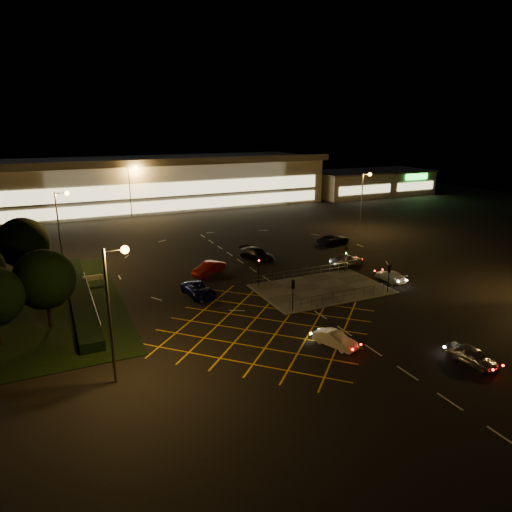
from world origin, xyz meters
name	(u,v)px	position (x,y,z in m)	size (l,w,h in m)	color
ground	(297,286)	(0.00, 0.00, 0.00)	(180.00, 180.00, 0.00)	black
pedestrian_island	(322,289)	(2.00, -2.00, 0.06)	(14.00, 9.00, 0.12)	#4C4944
grass_verge	(28,307)	(-28.00, 6.00, 0.04)	(18.00, 30.00, 0.08)	black
hedge	(80,296)	(-23.00, 6.00, 0.50)	(2.00, 26.00, 1.00)	black
supermarket	(163,181)	(0.00, 61.95, 5.31)	(72.00, 26.50, 10.50)	beige
retail_unit_a	(348,184)	(46.00, 53.97, 3.21)	(18.80, 14.80, 6.35)	beige
retail_unit_b	(397,181)	(62.00, 53.96, 3.22)	(14.80, 14.80, 6.35)	beige
streetlight_sw	(114,296)	(-21.56, -12.00, 6.56)	(1.78, 0.56, 10.03)	slate
streetlight_nw	(62,219)	(-23.56, 18.00, 6.56)	(1.78, 0.56, 10.03)	slate
streetlight_ne	(364,193)	(24.44, 20.00, 6.56)	(1.78, 0.56, 10.03)	slate
streetlight_far_left	(132,185)	(-9.56, 48.00, 6.56)	(1.78, 0.56, 10.03)	slate
streetlight_far_right	(304,175)	(30.44, 50.00, 6.56)	(1.78, 0.56, 10.03)	slate
signal_sw	(293,289)	(-4.00, -5.99, 2.37)	(0.28, 0.30, 3.15)	black
signal_se	(389,273)	(8.00, -5.99, 2.37)	(0.28, 0.30, 3.15)	black
signal_nw	(258,267)	(-4.00, 1.99, 2.37)	(0.28, 0.30, 3.15)	black
signal_ne	(346,254)	(8.00, 1.99, 2.37)	(0.28, 0.30, 3.15)	black
tree_c	(23,243)	(-28.00, 14.00, 4.95)	(5.76, 5.76, 7.84)	black
tree_e	(44,279)	(-26.00, 0.00, 4.64)	(5.40, 5.40, 7.35)	black
car_near_silver	(473,356)	(3.52, -21.01, 0.68)	(1.61, 4.00, 1.36)	#B0B3B8
car_queue_white	(335,339)	(-4.48, -14.10, 0.64)	(1.35, 3.86, 1.27)	silver
car_left_blue	(199,290)	(-11.21, 1.86, 0.72)	(2.40, 5.21, 1.45)	#0B0E45
car_far_dkgrey	(257,254)	(0.41, 11.88, 0.79)	(2.22, 5.45, 1.58)	black
car_right_silver	(346,260)	(9.95, 4.46, 0.78)	(1.83, 4.56, 1.55)	#9E9FA4
car_circ_red	(209,269)	(-7.78, 8.41, 0.78)	(1.65, 4.74, 1.56)	maroon
car_east_grey	(334,239)	(14.79, 14.49, 0.76)	(2.51, 5.45, 1.52)	black
car_approach_white	(390,276)	(11.03, -2.88, 0.61)	(1.71, 4.20, 1.22)	white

